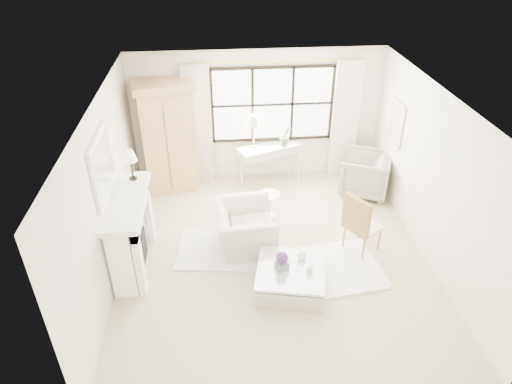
% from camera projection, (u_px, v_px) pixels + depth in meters
% --- Properties ---
extents(floor, '(5.50, 5.50, 0.00)m').
position_uv_depth(floor, '(273.00, 255.00, 7.61)').
color(floor, '#C2B290').
rests_on(floor, ground).
extents(ceiling, '(5.50, 5.50, 0.00)m').
position_uv_depth(ceiling, '(277.00, 102.00, 6.18)').
color(ceiling, white).
rests_on(ceiling, ground).
extents(wall_back, '(5.00, 0.00, 5.00)m').
position_uv_depth(wall_back, '(257.00, 116.00, 9.22)').
color(wall_back, white).
rests_on(wall_back, ground).
extents(wall_front, '(5.00, 0.00, 5.00)m').
position_uv_depth(wall_front, '(310.00, 328.00, 4.57)').
color(wall_front, white).
rests_on(wall_front, ground).
extents(wall_left, '(0.00, 5.50, 5.50)m').
position_uv_depth(wall_left, '(106.00, 195.00, 6.70)').
color(wall_left, beige).
rests_on(wall_left, ground).
extents(wall_right, '(0.00, 5.50, 5.50)m').
position_uv_depth(wall_right, '(434.00, 179.00, 7.10)').
color(wall_right, silver).
rests_on(wall_right, ground).
extents(window_pane, '(2.40, 0.02, 1.50)m').
position_uv_depth(window_pane, '(272.00, 104.00, 9.09)').
color(window_pane, white).
rests_on(window_pane, wall_back).
extents(window_frame, '(2.50, 0.04, 1.50)m').
position_uv_depth(window_frame, '(272.00, 105.00, 9.08)').
color(window_frame, black).
rests_on(window_frame, wall_back).
extents(curtain_rod, '(3.30, 0.04, 0.04)m').
position_uv_depth(curtain_rod, '(274.00, 62.00, 8.58)').
color(curtain_rod, gold).
rests_on(curtain_rod, wall_back).
extents(curtain_left, '(0.55, 0.10, 2.47)m').
position_uv_depth(curtain_left, '(198.00, 126.00, 9.10)').
color(curtain_left, beige).
rests_on(curtain_left, ground).
extents(curtain_right, '(0.55, 0.10, 2.47)m').
position_uv_depth(curtain_right, '(345.00, 120.00, 9.34)').
color(curtain_right, white).
rests_on(curtain_right, ground).
extents(fireplace, '(0.58, 1.66, 1.26)m').
position_uv_depth(fireplace, '(129.00, 232.00, 7.09)').
color(fireplace, white).
rests_on(fireplace, ground).
extents(mirror_frame, '(0.05, 1.15, 0.95)m').
position_uv_depth(mirror_frame, '(102.00, 165.00, 6.44)').
color(mirror_frame, white).
rests_on(mirror_frame, wall_left).
extents(mirror_glass, '(0.02, 1.00, 0.80)m').
position_uv_depth(mirror_glass, '(105.00, 165.00, 6.44)').
color(mirror_glass, silver).
rests_on(mirror_glass, wall_left).
extents(art_frame, '(0.04, 0.62, 0.82)m').
position_uv_depth(art_frame, '(396.00, 123.00, 8.42)').
color(art_frame, white).
rests_on(art_frame, wall_right).
extents(art_canvas, '(0.01, 0.52, 0.72)m').
position_uv_depth(art_canvas, '(395.00, 123.00, 8.42)').
color(art_canvas, '#BCAA91').
rests_on(art_canvas, wall_right).
extents(mantel_lamp, '(0.22, 0.22, 0.51)m').
position_uv_depth(mantel_lamp, '(130.00, 157.00, 7.05)').
color(mantel_lamp, black).
rests_on(mantel_lamp, fireplace).
extents(armoire, '(1.23, 0.90, 2.24)m').
position_uv_depth(armoire, '(168.00, 137.00, 8.89)').
color(armoire, tan).
rests_on(armoire, floor).
extents(console_table, '(1.38, 0.88, 0.80)m').
position_uv_depth(console_table, '(269.00, 163.00, 9.51)').
color(console_table, silver).
rests_on(console_table, floor).
extents(console_lamp, '(0.28, 0.28, 0.69)m').
position_uv_depth(console_lamp, '(254.00, 121.00, 8.98)').
color(console_lamp, '#B5813F').
rests_on(console_lamp, console_table).
extents(orchid_plant, '(0.27, 0.23, 0.43)m').
position_uv_depth(orchid_plant, '(285.00, 136.00, 9.20)').
color(orchid_plant, '#526A46').
rests_on(orchid_plant, console_table).
extents(side_table, '(0.40, 0.40, 0.51)m').
position_uv_depth(side_table, '(269.00, 202.00, 8.39)').
color(side_table, silver).
rests_on(side_table, floor).
extents(rug_left, '(1.67, 1.28, 0.03)m').
position_uv_depth(rug_left, '(224.00, 250.00, 7.72)').
color(rug_left, silver).
rests_on(rug_left, floor).
extents(rug_right, '(1.79, 1.43, 0.03)m').
position_uv_depth(rug_right, '(329.00, 269.00, 7.30)').
color(rug_right, white).
rests_on(rug_right, floor).
extents(club_armchair, '(1.02, 1.15, 0.71)m').
position_uv_depth(club_armchair, '(245.00, 227.00, 7.69)').
color(club_armchair, beige).
rests_on(club_armchair, floor).
extents(wingback_chair, '(1.21, 1.20, 0.84)m').
position_uv_depth(wingback_chair, '(365.00, 174.00, 9.10)').
color(wingback_chair, gray).
rests_on(wingback_chair, floor).
extents(french_chair, '(0.67, 0.67, 1.08)m').
position_uv_depth(french_chair, '(361.00, 235.00, 7.58)').
color(french_chair, '#A87846').
rests_on(french_chair, floor).
extents(coffee_table, '(1.18, 1.18, 0.38)m').
position_uv_depth(coffee_table, '(290.00, 279.00, 6.87)').
color(coffee_table, silver).
rests_on(coffee_table, floor).
extents(planter_box, '(0.21, 0.21, 0.12)m').
position_uv_depth(planter_box, '(282.00, 265.00, 6.74)').
color(planter_box, slate).
rests_on(planter_box, coffee_table).
extents(planter_flowers, '(0.18, 0.18, 0.18)m').
position_uv_depth(planter_flowers, '(282.00, 257.00, 6.66)').
color(planter_flowers, '#522967').
rests_on(planter_flowers, planter_box).
extents(pillar_candle, '(0.09, 0.09, 0.12)m').
position_uv_depth(pillar_candle, '(310.00, 269.00, 6.67)').
color(pillar_candle, beige).
rests_on(pillar_candle, coffee_table).
extents(coffee_vase, '(0.16, 0.16, 0.15)m').
position_uv_depth(coffee_vase, '(302.00, 255.00, 6.92)').
color(coffee_vase, white).
rests_on(coffee_vase, coffee_table).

